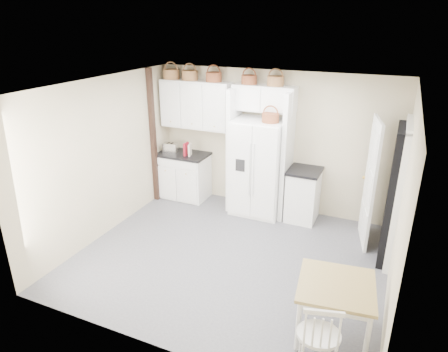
% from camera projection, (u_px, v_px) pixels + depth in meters
% --- Properties ---
extents(floor, '(4.50, 4.50, 0.00)m').
position_uv_depth(floor, '(231.00, 257.00, 6.17)').
color(floor, '#44444E').
rests_on(floor, ground).
extents(ceiling, '(4.50, 4.50, 0.00)m').
position_uv_depth(ceiling, '(232.00, 87.00, 5.21)').
color(ceiling, white).
rests_on(ceiling, wall_back).
extents(wall_back, '(4.50, 0.00, 4.50)m').
position_uv_depth(wall_back, '(273.00, 142.00, 7.39)').
color(wall_back, tan).
rests_on(wall_back, floor).
extents(wall_left, '(0.00, 4.00, 4.00)m').
position_uv_depth(wall_left, '(105.00, 158.00, 6.53)').
color(wall_left, tan).
rests_on(wall_left, floor).
extents(wall_right, '(0.00, 4.00, 4.00)m').
position_uv_depth(wall_right, '(402.00, 207.00, 4.84)').
color(wall_right, tan).
rests_on(wall_right, floor).
extents(refrigerator, '(0.92, 0.74, 1.78)m').
position_uv_depth(refrigerator, '(259.00, 167.00, 7.30)').
color(refrigerator, white).
rests_on(refrigerator, floor).
extents(base_cab_left, '(0.96, 0.61, 0.89)m').
position_uv_depth(base_cab_left, '(184.00, 176.00, 8.10)').
color(base_cab_left, white).
rests_on(base_cab_left, floor).
extents(base_cab_right, '(0.52, 0.62, 0.92)m').
position_uv_depth(base_cab_right, '(303.00, 196.00, 7.18)').
color(base_cab_right, white).
rests_on(base_cab_right, floor).
extents(dining_table, '(0.92, 0.92, 0.69)m').
position_uv_depth(dining_table, '(334.00, 309.00, 4.55)').
color(dining_table, olive).
rests_on(dining_table, floor).
extents(windsor_chair, '(0.54, 0.51, 0.92)m').
position_uv_depth(windsor_chair, '(319.00, 335.00, 4.03)').
color(windsor_chair, white).
rests_on(windsor_chair, floor).
extents(counter_left, '(1.00, 0.65, 0.04)m').
position_uv_depth(counter_left, '(183.00, 154.00, 7.93)').
color(counter_left, black).
rests_on(counter_left, base_cab_left).
extents(counter_right, '(0.56, 0.67, 0.04)m').
position_uv_depth(counter_right, '(305.00, 171.00, 7.00)').
color(counter_right, black).
rests_on(counter_right, base_cab_right).
extents(toaster, '(0.30, 0.21, 0.20)m').
position_uv_depth(toaster, '(170.00, 148.00, 7.93)').
color(toaster, silver).
rests_on(toaster, counter_left).
extents(cookbook_red, '(0.04, 0.17, 0.25)m').
position_uv_depth(cookbook_red, '(186.00, 149.00, 7.77)').
color(cookbook_red, maroon).
rests_on(cookbook_red, counter_left).
extents(cookbook_cream, '(0.07, 0.16, 0.23)m').
position_uv_depth(cookbook_cream, '(190.00, 150.00, 7.74)').
color(cookbook_cream, beige).
rests_on(cookbook_cream, counter_left).
extents(basket_upper_a, '(0.32, 0.32, 0.18)m').
position_uv_depth(basket_upper_a, '(171.00, 74.00, 7.58)').
color(basket_upper_a, brown).
rests_on(basket_upper_a, upper_cabinet).
extents(basket_upper_b, '(0.30, 0.30, 0.18)m').
position_uv_depth(basket_upper_b, '(190.00, 75.00, 7.43)').
color(basket_upper_b, brown).
rests_on(basket_upper_b, upper_cabinet).
extents(basket_upper_c, '(0.30, 0.30, 0.17)m').
position_uv_depth(basket_upper_c, '(214.00, 77.00, 7.24)').
color(basket_upper_c, brown).
rests_on(basket_upper_c, upper_cabinet).
extents(basket_bridge_a, '(0.28, 0.28, 0.16)m').
position_uv_depth(basket_bridge_a, '(249.00, 80.00, 6.99)').
color(basket_bridge_a, brown).
rests_on(basket_bridge_a, bridge_cabinet).
extents(basket_bridge_b, '(0.29, 0.29, 0.16)m').
position_uv_depth(basket_bridge_b, '(275.00, 81.00, 6.81)').
color(basket_bridge_b, brown).
rests_on(basket_bridge_b, bridge_cabinet).
extents(basket_fridge_b, '(0.29, 0.29, 0.16)m').
position_uv_depth(basket_fridge_b, '(270.00, 118.00, 6.78)').
color(basket_fridge_b, brown).
rests_on(basket_fridge_b, refrigerator).
extents(upper_cabinet, '(1.40, 0.34, 0.90)m').
position_uv_depth(upper_cabinet, '(196.00, 105.00, 7.58)').
color(upper_cabinet, white).
rests_on(upper_cabinet, wall_back).
extents(bridge_cabinet, '(1.12, 0.34, 0.45)m').
position_uv_depth(bridge_cabinet, '(264.00, 98.00, 6.99)').
color(bridge_cabinet, white).
rests_on(bridge_cabinet, wall_back).
extents(fridge_panel_left, '(0.08, 0.60, 2.30)m').
position_uv_depth(fridge_panel_left, '(234.00, 150.00, 7.43)').
color(fridge_panel_left, white).
rests_on(fridge_panel_left, floor).
extents(fridge_panel_right, '(0.08, 0.60, 2.30)m').
position_uv_depth(fridge_panel_right, '(287.00, 157.00, 7.05)').
color(fridge_panel_right, white).
rests_on(fridge_panel_right, floor).
extents(trim_post, '(0.09, 0.09, 2.60)m').
position_uv_depth(trim_post, '(153.00, 137.00, 7.66)').
color(trim_post, black).
rests_on(trim_post, floor).
extents(doorway_void, '(0.18, 0.85, 2.05)m').
position_uv_depth(doorway_void, '(394.00, 195.00, 5.83)').
color(doorway_void, black).
rests_on(doorway_void, floor).
extents(door_slab, '(0.21, 0.79, 2.05)m').
position_uv_depth(door_slab, '(370.00, 183.00, 6.25)').
color(door_slab, white).
rests_on(door_slab, floor).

